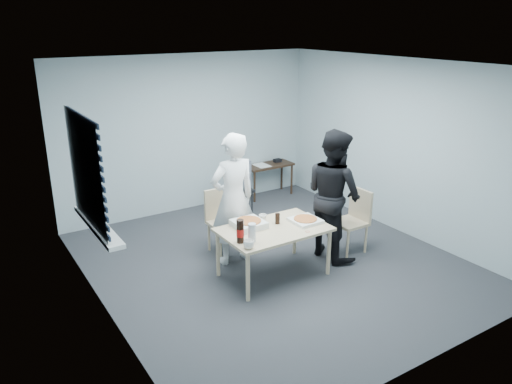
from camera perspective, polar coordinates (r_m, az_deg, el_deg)
room at (r=5.77m, az=-18.53°, el=1.35°), size 5.00×5.00×5.00m
dining_table at (r=6.24m, az=2.04°, el=-4.67°), size 1.33×0.84×0.65m
chair_far at (r=6.96m, az=-3.91°, el=-2.76°), size 0.42×0.42×0.89m
chair_right at (r=7.09m, az=11.17°, el=-2.70°), size 0.42×0.42×0.89m
person_white at (r=6.50m, az=-2.64°, el=-0.83°), size 0.65×0.42×1.77m
person_black at (r=6.76m, az=8.84°, el=-0.25°), size 0.47×0.86×1.77m
side_table at (r=9.13m, az=1.46°, el=2.71°), size 0.90×0.40×0.60m
stool at (r=8.11m, az=-1.84°, el=-0.37°), size 0.36×0.36×0.51m
backpack at (r=7.99m, az=-1.82°, el=1.87°), size 0.33×0.24×0.46m
pizza_box_a at (r=6.24m, az=-0.84°, el=-3.63°), size 0.37×0.37×0.09m
pizza_box_b at (r=6.43m, az=5.66°, el=-3.22°), size 0.35×0.35×0.05m
mug_a at (r=5.67m, az=-0.82°, el=-6.01°), size 0.17×0.17×0.10m
mug_b at (r=6.40m, az=0.77°, el=-2.99°), size 0.10×0.10×0.09m
cola_glass at (r=6.33m, az=2.47°, el=-3.06°), size 0.08×0.08×0.14m
soda_bottle at (r=5.78m, az=-1.81°, el=-4.55°), size 0.09×0.09×0.28m
plastic_cups at (r=5.82m, az=-0.46°, el=-4.66°), size 0.10×0.10×0.22m
rubber_band at (r=6.14m, az=5.92°, el=-4.54°), size 0.07×0.07×0.00m
papers at (r=9.04m, az=0.65°, el=3.07°), size 0.24×0.32×0.01m
black_box at (r=9.26m, az=2.46°, el=3.62°), size 0.16×0.13×0.06m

